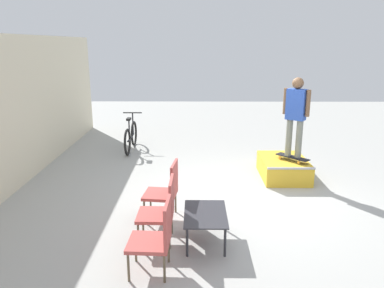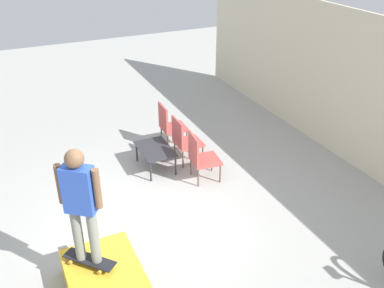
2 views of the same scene
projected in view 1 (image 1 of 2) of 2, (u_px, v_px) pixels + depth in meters
name	position (u px, v px, depth m)	size (l,w,h in m)	color
ground_plane	(243.00, 198.00, 7.08)	(24.00, 24.00, 0.00)	#A8A8A3
skate_ramp_box	(283.00, 168.00, 8.11)	(1.31, 0.95, 0.44)	gold
skateboard_on_ramp	(292.00, 157.00, 7.88)	(0.68, 0.64, 0.07)	black
person_skater	(296.00, 111.00, 7.63)	(0.39, 0.47, 1.65)	gray
coffee_table	(205.00, 216.00, 5.43)	(0.94, 0.62, 0.44)	#2D2D33
patio_chair_left	(157.00, 235.00, 4.65)	(0.54, 0.54, 0.97)	brown
patio_chair_center	(162.00, 208.00, 5.40)	(0.53, 0.53, 0.97)	brown
patio_chair_right	(166.00, 188.00, 6.14)	(0.58, 0.58, 0.97)	brown
bicycle	(131.00, 137.00, 10.13)	(1.66, 0.52, 0.98)	black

